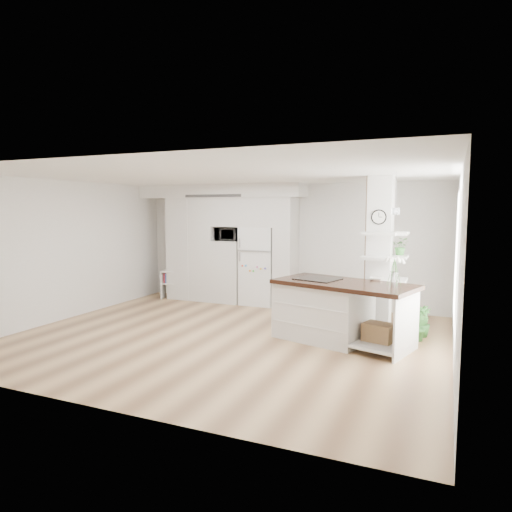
% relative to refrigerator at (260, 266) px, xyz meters
% --- Properties ---
extents(floor, '(7.00, 6.00, 0.01)m').
position_rel_refrigerator_xyz_m(floor, '(0.53, -2.68, -0.88)').
color(floor, tan).
rests_on(floor, ground).
extents(room, '(7.04, 6.04, 2.72)m').
position_rel_refrigerator_xyz_m(room, '(0.53, -2.68, 0.98)').
color(room, white).
rests_on(room, ground).
extents(cabinet_wall, '(4.00, 0.71, 2.70)m').
position_rel_refrigerator_xyz_m(cabinet_wall, '(-0.92, -0.01, 0.63)').
color(cabinet_wall, silver).
rests_on(cabinet_wall, floor).
extents(refrigerator, '(0.78, 0.69, 1.75)m').
position_rel_refrigerator_xyz_m(refrigerator, '(0.00, 0.00, 0.00)').
color(refrigerator, white).
rests_on(refrigerator, floor).
extents(column, '(0.69, 0.90, 2.70)m').
position_rel_refrigerator_xyz_m(column, '(2.90, -1.55, 0.48)').
color(column, silver).
rests_on(column, floor).
extents(window, '(0.00, 2.40, 2.40)m').
position_rel_refrigerator_xyz_m(window, '(4.00, -2.38, 0.62)').
color(window, white).
rests_on(window, room).
extents(pendant_light, '(0.12, 0.12, 0.10)m').
position_rel_refrigerator_xyz_m(pendant_light, '(2.23, -2.53, 1.24)').
color(pendant_light, white).
rests_on(pendant_light, room).
extents(kitchen_island, '(2.41, 1.62, 1.56)m').
position_rel_refrigerator_xyz_m(kitchen_island, '(2.14, -2.16, -0.36)').
color(kitchen_island, silver).
rests_on(kitchen_island, floor).
extents(bookshelf, '(0.64, 0.48, 0.67)m').
position_rel_refrigerator_xyz_m(bookshelf, '(-2.14, -0.19, -0.58)').
color(bookshelf, silver).
rests_on(bookshelf, floor).
extents(floor_plant_a, '(0.26, 0.21, 0.46)m').
position_rel_refrigerator_xyz_m(floor_plant_a, '(3.52, -1.65, -0.65)').
color(floor_plant_a, '#33752F').
rests_on(floor_plant_a, floor).
extents(floor_plant_b, '(0.38, 0.38, 0.52)m').
position_rel_refrigerator_xyz_m(floor_plant_b, '(3.52, -1.35, -0.61)').
color(floor_plant_b, '#33752F').
rests_on(floor_plant_b, floor).
extents(microwave, '(0.54, 0.37, 0.30)m').
position_rel_refrigerator_xyz_m(microwave, '(-0.75, -0.06, 0.69)').
color(microwave, '#2D2D2D').
rests_on(microwave, cabinet_wall).
extents(shelf_plant, '(0.27, 0.23, 0.30)m').
position_rel_refrigerator_xyz_m(shelf_plant, '(3.15, -1.38, 0.65)').
color(shelf_plant, '#33752F').
rests_on(shelf_plant, column).
extents(decor_bowl, '(0.22, 0.22, 0.05)m').
position_rel_refrigerator_xyz_m(decor_bowl, '(2.82, -1.78, 0.13)').
color(decor_bowl, white).
rests_on(decor_bowl, column).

